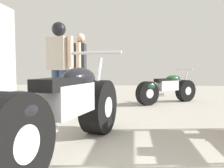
% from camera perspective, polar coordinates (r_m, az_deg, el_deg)
% --- Properties ---
extents(ground_plane, '(15.64, 15.64, 0.00)m').
position_cam_1_polar(ground_plane, '(3.79, -5.03, -9.17)').
color(ground_plane, '#A8A399').
extents(motorcycle_maroon_cruiser, '(0.91, 2.28, 1.07)m').
position_cam_1_polar(motorcycle_maroon_cruiser, '(2.38, -10.98, -6.38)').
color(motorcycle_maroon_cruiser, black).
rests_on(motorcycle_maroon_cruiser, ground_plane).
extents(motorcycle_black_naked, '(1.55, 1.19, 0.84)m').
position_cam_1_polar(motorcycle_black_naked, '(5.85, 12.95, -1.15)').
color(motorcycle_black_naked, black).
rests_on(motorcycle_black_naked, ground_plane).
extents(mechanic_in_blue, '(0.27, 0.67, 1.67)m').
position_cam_1_polar(mechanic_in_blue, '(5.69, -7.61, 4.77)').
color(mechanic_in_blue, '#2D3851').
rests_on(mechanic_in_blue, ground_plane).
extents(mechanic_with_helmet, '(0.65, 0.42, 1.72)m').
position_cam_1_polar(mechanic_with_helmet, '(4.65, -12.59, 5.98)').
color(mechanic_with_helmet, '#384766').
rests_on(mechanic_with_helmet, ground_plane).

